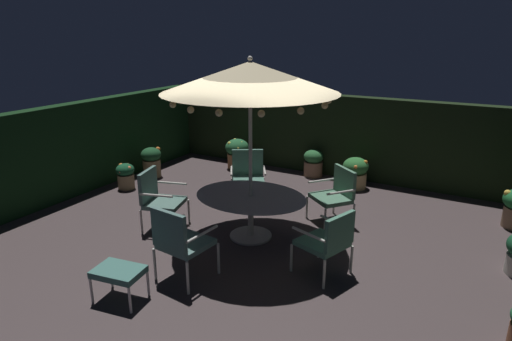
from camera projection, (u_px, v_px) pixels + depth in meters
The scene contains 16 objects.
ground_plane at pixel (258, 235), 6.98m from camera, with size 8.55×7.45×0.02m, color #433738.
hedge_backdrop_rear at pixel (334, 136), 9.68m from camera, with size 8.55×0.30×1.81m, color black.
hedge_backdrop_left at pixel (77, 149), 8.60m from camera, with size 0.30×7.45×1.81m, color black.
patio_dining_table at pixel (251, 203), 6.74m from camera, with size 1.79×1.42×0.70m.
patio_umbrella at pixel (250, 77), 6.15m from camera, with size 2.59×2.59×2.80m.
patio_chair_north at pixel (328, 239), 5.65m from camera, with size 0.76×0.76×0.93m.
patio_chair_northeast at pixel (336, 192), 7.30m from camera, with size 0.86×0.85×0.94m.
patio_chair_east at pixel (248, 173), 8.22m from camera, with size 0.86×0.83×0.98m.
patio_chair_southeast at pixel (158, 196), 7.07m from camera, with size 0.76×0.77×0.99m.
patio_chair_south at pixel (180, 239), 5.51m from camera, with size 0.68×0.69×1.04m.
ottoman_footrest at pixel (119, 273), 5.17m from camera, with size 0.63×0.48×0.42m.
potted_plant_front_corner at pixel (152, 161), 9.66m from camera, with size 0.45×0.45×0.67m.
potted_plant_right_near at pixel (313, 162), 9.72m from camera, with size 0.44×0.44×0.61m.
potted_plant_back_center at pixel (126, 175), 8.93m from camera, with size 0.37×0.37×0.54m.
potted_plant_back_left at pixel (237, 152), 10.28m from camera, with size 0.56×0.56×0.71m.
potted_plant_back_right at pixel (355, 172), 8.98m from camera, with size 0.52×0.52×0.65m.
Camera 1 is at (3.03, -5.55, 3.12)m, focal length 30.29 mm.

